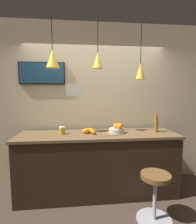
{
  "coord_description": "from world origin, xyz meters",
  "views": [
    {
      "loc": [
        -0.29,
        -1.99,
        1.67
      ],
      "look_at": [
        0.0,
        0.75,
        1.36
      ],
      "focal_mm": 28.0,
      "sensor_mm": 36.0,
      "label": 1
    }
  ],
  "objects_px": {
    "juice_bottle": "(156,124)",
    "spread_jar": "(62,131)",
    "fruit_bowl": "(117,129)",
    "mounted_tv": "(42,73)",
    "bar_stool": "(155,191)"
  },
  "relations": [
    {
      "from": "bar_stool",
      "to": "fruit_bowl",
      "type": "relative_size",
      "value": 2.52
    },
    {
      "from": "juice_bottle",
      "to": "spread_jar",
      "type": "xyz_separation_m",
      "value": [
        -1.55,
        -0.0,
        -0.08
      ]
    },
    {
      "from": "bar_stool",
      "to": "mounted_tv",
      "type": "height_order",
      "value": "mounted_tv"
    },
    {
      "from": "fruit_bowl",
      "to": "bar_stool",
      "type": "bearing_deg",
      "value": -64.55
    },
    {
      "from": "spread_jar",
      "to": "juice_bottle",
      "type": "bearing_deg",
      "value": 0.0
    },
    {
      "from": "spread_jar",
      "to": "bar_stool",
      "type": "bearing_deg",
      "value": -30.7
    },
    {
      "from": "bar_stool",
      "to": "spread_jar",
      "type": "relative_size",
      "value": 5.41
    },
    {
      "from": "bar_stool",
      "to": "fruit_bowl",
      "type": "bearing_deg",
      "value": 115.45
    },
    {
      "from": "fruit_bowl",
      "to": "spread_jar",
      "type": "bearing_deg",
      "value": 179.84
    },
    {
      "from": "juice_bottle",
      "to": "mounted_tv",
      "type": "height_order",
      "value": "mounted_tv"
    },
    {
      "from": "juice_bottle",
      "to": "spread_jar",
      "type": "height_order",
      "value": "juice_bottle"
    },
    {
      "from": "fruit_bowl",
      "to": "juice_bottle",
      "type": "relative_size",
      "value": 0.79
    },
    {
      "from": "juice_bottle",
      "to": "mounted_tv",
      "type": "xyz_separation_m",
      "value": [
        -1.91,
        0.4,
        0.86
      ]
    },
    {
      "from": "bar_stool",
      "to": "spread_jar",
      "type": "height_order",
      "value": "spread_jar"
    },
    {
      "from": "bar_stool",
      "to": "fruit_bowl",
      "type": "distance_m",
      "value": 1.05
    }
  ]
}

